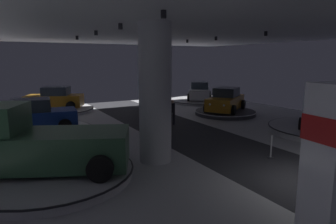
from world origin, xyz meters
The scene contains 17 objects.
ground centered at (0.00, 0.00, -0.02)m, with size 24.00×44.00×0.06m.
ceiling_with_spotlights centered at (0.00, 0.00, 5.55)m, with size 24.00×44.00×0.39m.
column_left centered at (-3.57, 4.72, 2.75)m, with size 1.30×1.30×5.50m.
display_platform_mid_left centered at (-7.59, 4.78, 0.18)m, with size 5.68×5.68×0.32m.
pickup_truck_mid_left centered at (-7.88, 4.91, 1.25)m, with size 5.69×4.28×2.30m.
display_platform_deep_left centered at (-5.41, 18.70, 0.15)m, with size 5.88×5.88×0.27m.
display_car_deep_left centered at (-5.38, 18.69, 1.04)m, with size 4.57×3.46×1.71m.
display_platform_far_right centered at (5.51, 11.28, 0.17)m, with size 4.52×4.52×0.31m.
display_car_far_right centered at (5.54, 11.29, 1.07)m, with size 4.49×3.85×1.71m.
display_platform_far_left centered at (-7.49, 11.22, 0.19)m, with size 5.96×5.96×0.34m.
display_car_far_left centered at (-7.52, 11.22, 1.10)m, with size 4.36×2.55×1.71m.
display_platform_deep_right centered at (7.64, 17.67, 0.15)m, with size 5.85×5.85×0.26m.
display_car_deep_right centered at (7.62, 17.64, 1.03)m, with size 3.89×4.47×1.71m.
display_platform_mid_right centered at (6.72, 4.26, 0.19)m, with size 5.89×5.89×0.35m.
display_car_mid_right centered at (6.69, 4.24, 1.11)m, with size 4.53×3.72×1.71m.
visitor_walking_near centered at (0.38, 10.23, 0.91)m, with size 0.32×0.32×1.59m.
stanchion_a centered at (0.79, 2.63, 0.37)m, with size 0.28×0.28×1.01m.
Camera 1 is at (-8.77, -5.74, 4.10)m, focal length 31.73 mm.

